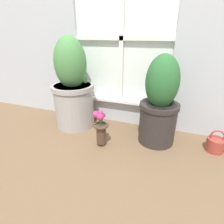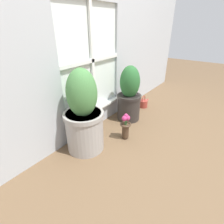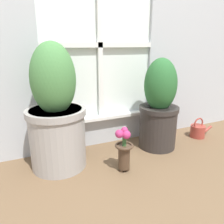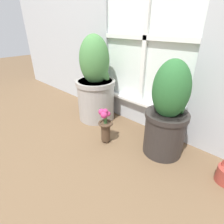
{
  "view_description": "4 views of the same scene",
  "coord_description": "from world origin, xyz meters",
  "px_view_note": "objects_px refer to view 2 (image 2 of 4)",
  "views": [
    {
      "loc": [
        0.45,
        -0.98,
        0.8
      ],
      "look_at": [
        0.03,
        0.21,
        0.24
      ],
      "focal_mm": 28.0,
      "sensor_mm": 36.0,
      "label": 1
    },
    {
      "loc": [
        -1.35,
        -0.73,
        1.12
      ],
      "look_at": [
        -0.06,
        0.23,
        0.29
      ],
      "focal_mm": 28.0,
      "sensor_mm": 36.0,
      "label": 2
    },
    {
      "loc": [
        -0.58,
        -1.01,
        0.78
      ],
      "look_at": [
        -0.02,
        0.25,
        0.34
      ],
      "focal_mm": 35.0,
      "sensor_mm": 36.0,
      "label": 3
    },
    {
      "loc": [
        0.83,
        -0.74,
        0.86
      ],
      "look_at": [
        -0.05,
        0.19,
        0.22
      ],
      "focal_mm": 28.0,
      "sensor_mm": 36.0,
      "label": 4
    }
  ],
  "objects_px": {
    "potted_plant_right": "(129,96)",
    "watering_can": "(143,103)",
    "flower_vase": "(126,126)",
    "potted_plant_left": "(84,117)"
  },
  "relations": [
    {
      "from": "potted_plant_right",
      "to": "watering_can",
      "type": "distance_m",
      "value": 0.5
    },
    {
      "from": "flower_vase",
      "to": "watering_can",
      "type": "relative_size",
      "value": 1.34
    },
    {
      "from": "flower_vase",
      "to": "watering_can",
      "type": "distance_m",
      "value": 0.86
    },
    {
      "from": "potted_plant_right",
      "to": "flower_vase",
      "type": "relative_size",
      "value": 2.3
    },
    {
      "from": "flower_vase",
      "to": "potted_plant_left",
      "type": "bearing_deg",
      "value": 147.38
    },
    {
      "from": "potted_plant_right",
      "to": "flower_vase",
      "type": "distance_m",
      "value": 0.48
    },
    {
      "from": "potted_plant_right",
      "to": "watering_can",
      "type": "xyz_separation_m",
      "value": [
        0.43,
        0.01,
        -0.26
      ]
    },
    {
      "from": "potted_plant_right",
      "to": "flower_vase",
      "type": "bearing_deg",
      "value": -152.56
    },
    {
      "from": "potted_plant_left",
      "to": "potted_plant_right",
      "type": "distance_m",
      "value": 0.76
    },
    {
      "from": "potted_plant_left",
      "to": "potted_plant_right",
      "type": "height_order",
      "value": "potted_plant_left"
    }
  ]
}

